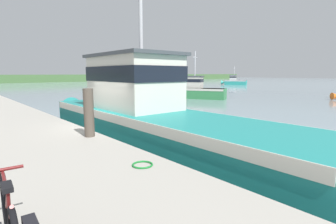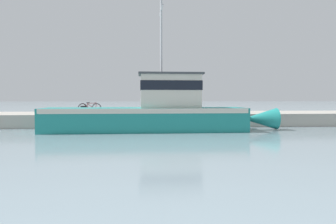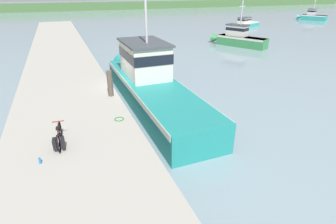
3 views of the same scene
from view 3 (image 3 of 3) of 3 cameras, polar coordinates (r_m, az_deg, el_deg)
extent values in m
plane|color=gray|center=(16.83, -7.60, 2.74)|extent=(320.00, 320.00, 0.00)
cube|color=#A39E93|center=(16.23, -20.95, 2.10)|extent=(5.46, 80.00, 0.91)
cube|color=#426638|center=(102.21, -3.10, 22.27)|extent=(180.00, 5.00, 2.42)
cube|color=teal|center=(15.57, -3.15, 3.87)|extent=(2.87, 12.23, 1.43)
cone|color=teal|center=(22.19, -9.47, 10.10)|extent=(1.36, 2.20, 1.36)
cube|color=beige|center=(15.37, -3.20, 5.86)|extent=(2.93, 11.99, 0.29)
cube|color=beige|center=(16.44, -5.10, 11.23)|extent=(2.28, 3.56, 1.99)
cube|color=black|center=(16.36, -5.15, 12.42)|extent=(2.32, 3.63, 0.56)
cube|color=#3D4247|center=(16.22, -5.25, 14.86)|extent=(2.46, 3.85, 0.12)
cube|color=#337F47|center=(34.13, 15.72, 14.54)|extent=(4.16, 6.16, 1.16)
cone|color=#337F47|center=(35.81, 10.44, 15.50)|extent=(1.48, 1.47, 1.11)
cube|color=beige|center=(34.05, 15.81, 15.30)|extent=(4.14, 6.06, 0.23)
cube|color=beige|center=(34.28, 14.79, 16.74)|extent=(2.20, 2.67, 1.26)
cube|color=black|center=(34.25, 14.83, 17.11)|extent=(2.25, 2.73, 0.35)
cube|color=#3D4247|center=(34.19, 14.92, 17.88)|extent=(2.38, 2.89, 0.12)
cylinder|color=#B2B2B7|center=(33.90, 15.75, 20.12)|extent=(0.14, 0.14, 2.67)
cylinder|color=#B2B2B7|center=(33.86, 15.89, 21.23)|extent=(1.35, 0.74, 0.10)
cube|color=teal|center=(70.18, 29.15, 17.49)|extent=(3.84, 5.47, 1.13)
cone|color=teal|center=(71.02, 26.70, 18.02)|extent=(1.37, 1.30, 1.07)
cube|color=silver|center=(70.15, 29.23, 17.85)|extent=(3.83, 5.39, 0.23)
cube|color=silver|center=(70.26, 28.83, 18.52)|extent=(1.92, 1.92, 1.18)
cube|color=black|center=(70.25, 28.86, 18.68)|extent=(1.96, 1.95, 0.33)
cube|color=#3D4247|center=(70.22, 28.94, 19.04)|extent=(2.07, 2.07, 0.12)
cylinder|color=#B2B2B7|center=(70.11, 29.32, 19.88)|extent=(0.14, 0.14, 2.09)
cylinder|color=#B2B2B7|center=(70.09, 29.41, 20.30)|extent=(1.51, 0.78, 0.10)
cube|color=teal|center=(53.03, 16.64, 17.73)|extent=(6.70, 4.14, 0.76)
cone|color=teal|center=(49.75, 14.32, 17.55)|extent=(1.36, 1.11, 0.72)
cube|color=beige|center=(53.00, 16.69, 18.06)|extent=(6.59, 4.13, 0.15)
cube|color=beige|center=(52.24, 16.29, 18.59)|extent=(2.67, 2.21, 0.88)
cube|color=black|center=(52.23, 16.31, 18.75)|extent=(2.72, 2.25, 0.25)
cube|color=#3D4247|center=(52.19, 16.36, 19.13)|extent=(2.88, 2.39, 0.12)
torus|color=black|center=(10.43, -22.73, -6.26)|extent=(0.11, 0.71, 0.71)
torus|color=black|center=(11.36, -22.46, -3.58)|extent=(0.11, 0.71, 0.71)
cylinder|color=maroon|center=(10.62, -22.61, -6.16)|extent=(0.06, 0.36, 0.19)
cylinder|color=maroon|center=(10.72, -22.71, -4.71)|extent=(0.05, 0.14, 0.54)
cylinder|color=maroon|center=(10.54, -22.83, -4.77)|extent=(0.07, 0.47, 0.40)
cylinder|color=maroon|center=(10.97, -22.63, -4.07)|extent=(0.09, 0.67, 0.54)
cylinder|color=maroon|center=(10.90, -22.85, -2.71)|extent=(0.08, 0.55, 0.05)
cylinder|color=maroon|center=(11.25, -22.61, -2.86)|extent=(0.04, 0.10, 0.36)
cylinder|color=maroon|center=(11.12, -22.81, -1.89)|extent=(0.44, 0.07, 0.04)
cube|color=black|center=(10.61, -22.97, -3.25)|extent=(0.12, 0.25, 0.05)
cube|color=black|center=(10.51, -23.44, -6.38)|extent=(0.14, 0.33, 0.39)
cube|color=black|center=(10.48, -21.92, -6.20)|extent=(0.14, 0.33, 0.39)
cylinder|color=#51473D|center=(14.91, -12.50, 6.08)|extent=(0.30, 0.30, 1.45)
torus|color=#197A2D|center=(12.30, -10.58, -1.51)|extent=(0.44, 0.44, 0.04)
cylinder|color=blue|center=(10.15, -26.10, -9.50)|extent=(0.07, 0.07, 0.23)
camera|label=1|loc=(7.53, -26.79, -6.12)|focal=28.00mm
camera|label=2|loc=(28.43, 39.58, 10.86)|focal=35.00mm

